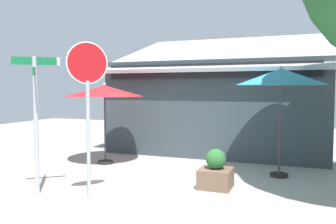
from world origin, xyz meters
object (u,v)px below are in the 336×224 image
Objects in this scene: street_sign_post at (36,110)px; patio_umbrella_crimson_left at (105,92)px; patio_umbrella_teal_center at (281,78)px; sidewalk_planter at (216,172)px; stop_sign at (88,90)px.

patio_umbrella_crimson_left is (-0.27, 3.11, 0.35)m from street_sign_post.
patio_umbrella_crimson_left is 0.86× the size of patio_umbrella_teal_center.
sidewalk_planter is at bearing 28.38° from street_sign_post.
stop_sign reaches higher than patio_umbrella_crimson_left.
stop_sign is 3.31m from sidewalk_planter.
patio_umbrella_teal_center is 2.91m from sidewalk_planter.
patio_umbrella_teal_center is at bearing 36.17° from street_sign_post.
stop_sign is (1.26, 0.00, 0.40)m from street_sign_post.
sidewalk_planter is at bearing -128.79° from patio_umbrella_teal_center.
sidewalk_planter is (3.61, -1.30, -1.77)m from patio_umbrella_crimson_left.
sidewalk_planter is at bearing 40.80° from stop_sign.
street_sign_post is 1.32m from stop_sign.
street_sign_post is at bearing -143.83° from patio_umbrella_teal_center.
stop_sign is 1.31× the size of patio_umbrella_crimson_left.
patio_umbrella_crimson_left is at bearing -177.10° from patio_umbrella_teal_center.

